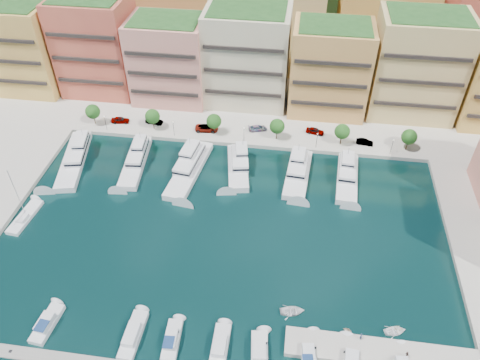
{
  "coord_description": "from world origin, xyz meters",
  "views": [
    {
      "loc": [
        12.32,
        -63.23,
        71.04
      ],
      "look_at": [
        1.89,
        10.65,
        6.0
      ],
      "focal_mm": 35.0,
      "sensor_mm": 36.0,
      "label": 1
    }
  ],
  "objects_px": {
    "yacht_5": "(347,175)",
    "cruiser_5": "(220,347)",
    "tender_1": "(347,330)",
    "car_4": "(315,131)",
    "tender_2": "(395,331)",
    "tender_0": "(292,311)",
    "cruiser_1": "(47,324)",
    "person_0": "(361,336)",
    "yacht_2": "(190,166)",
    "cruiser_3": "(133,335)",
    "lamppost_4": "(392,144)",
    "cruiser_6": "(259,352)",
    "lamppost_0": "(105,121)",
    "car_0": "(120,120)",
    "person_1": "(406,355)",
    "car_1": "(154,121)",
    "tree_2": "(214,121)",
    "tree_5": "(409,137)",
    "cruiser_4": "(172,340)",
    "car_2": "(207,128)",
    "lamppost_1": "(173,126)",
    "yacht_4": "(298,172)",
    "tree_4": "(342,132)",
    "tree_1": "(152,116)",
    "cruiser_7": "(309,359)",
    "yacht_1": "(136,159)",
    "car_5": "(365,142)",
    "lamppost_3": "(317,138)",
    "car_3": "(258,128)",
    "sailboat_1": "(25,218)",
    "tree_3": "(277,126)",
    "lamppost_2": "(244,132)",
    "tender_3": "(398,328)",
    "yacht_0": "(75,157)",
    "tree_0": "(93,112)",
    "yacht_3": "(238,164)"
  },
  "relations": [
    {
      "from": "yacht_5",
      "to": "cruiser_5",
      "type": "bearing_deg",
      "value": -115.43
    },
    {
      "from": "tender_1",
      "to": "car_4",
      "type": "bearing_deg",
      "value": 22.78
    },
    {
      "from": "tender_2",
      "to": "tender_0",
      "type": "relative_size",
      "value": 0.87
    },
    {
      "from": "cruiser_1",
      "to": "person_0",
      "type": "bearing_deg",
      "value": 4.76
    },
    {
      "from": "yacht_2",
      "to": "cruiser_3",
      "type": "distance_m",
      "value": 43.95
    },
    {
      "from": "lamppost_4",
      "to": "cruiser_6",
      "type": "distance_m",
      "value": 61.61
    },
    {
      "from": "tender_1",
      "to": "tender_0",
      "type": "xyz_separation_m",
      "value": [
        -9.39,
        2.31,
        0.06
      ]
    },
    {
      "from": "tender_0",
      "to": "lamppost_0",
      "type": "bearing_deg",
      "value": 35.53
    },
    {
      "from": "car_0",
      "to": "person_1",
      "type": "bearing_deg",
      "value": -137.73
    },
    {
      "from": "car_1",
      "to": "cruiser_3",
      "type": "bearing_deg",
      "value": -159.3
    },
    {
      "from": "tree_2",
      "to": "tender_1",
      "type": "relative_size",
      "value": 3.82
    },
    {
      "from": "tree_5",
      "to": "cruiser_4",
      "type": "height_order",
      "value": "tree_5"
    },
    {
      "from": "cruiser_1",
      "to": "cruiser_4",
      "type": "relative_size",
      "value": 1.04
    },
    {
      "from": "car_2",
      "to": "lamppost_1",
      "type": "bearing_deg",
      "value": 108.19
    },
    {
      "from": "lamppost_0",
      "to": "car_1",
      "type": "xyz_separation_m",
      "value": [
        11.45,
        4.54,
        -2.07
      ]
    },
    {
      "from": "yacht_4",
      "to": "cruiser_1",
      "type": "height_order",
      "value": "yacht_4"
    },
    {
      "from": "cruiser_1",
      "to": "tree_4",
      "type": "bearing_deg",
      "value": 49.14
    },
    {
      "from": "cruiser_1",
      "to": "tree_1",
      "type": "bearing_deg",
      "value": 87.78
    },
    {
      "from": "cruiser_7",
      "to": "car_4",
      "type": "distance_m",
      "value": 61.78
    },
    {
      "from": "yacht_1",
      "to": "car_5",
      "type": "height_order",
      "value": "yacht_1"
    },
    {
      "from": "lamppost_3",
      "to": "tender_1",
      "type": "bearing_deg",
      "value": -82.81
    },
    {
      "from": "car_0",
      "to": "tree_2",
      "type": "bearing_deg",
      "value": -100.2
    },
    {
      "from": "cruiser_5",
      "to": "car_3",
      "type": "height_order",
      "value": "car_3"
    },
    {
      "from": "tree_1",
      "to": "lamppost_4",
      "type": "height_order",
      "value": "tree_1"
    },
    {
      "from": "cruiser_5",
      "to": "person_0",
      "type": "height_order",
      "value": "person_0"
    },
    {
      "from": "sailboat_1",
      "to": "cruiser_4",
      "type": "bearing_deg",
      "value": -31.78
    },
    {
      "from": "tree_1",
      "to": "yacht_1",
      "type": "height_order",
      "value": "tree_1"
    },
    {
      "from": "tree_1",
      "to": "tree_3",
      "type": "xyz_separation_m",
      "value": [
        32.0,
        0.0,
        0.0
      ]
    },
    {
      "from": "lamppost_2",
      "to": "person_1",
      "type": "bearing_deg",
      "value": -58.42
    },
    {
      "from": "cruiser_4",
      "to": "cruiser_7",
      "type": "relative_size",
      "value": 0.81
    },
    {
      "from": "cruiser_7",
      "to": "yacht_1",
      "type": "bearing_deg",
      "value": 133.58
    },
    {
      "from": "lamppost_0",
      "to": "tender_3",
      "type": "distance_m",
      "value": 84.01
    },
    {
      "from": "lamppost_3",
      "to": "tender_1",
      "type": "relative_size",
      "value": 2.84
    },
    {
      "from": "yacht_0",
      "to": "tender_0",
      "type": "bearing_deg",
      "value": -32.9
    },
    {
      "from": "lamppost_2",
      "to": "car_5",
      "type": "relative_size",
      "value": 1.0
    },
    {
      "from": "lamppost_1",
      "to": "lamppost_4",
      "type": "bearing_deg",
      "value": 0.0
    },
    {
      "from": "tender_2",
      "to": "tree_0",
      "type": "bearing_deg",
      "value": 38.0
    },
    {
      "from": "car_4",
      "to": "car_5",
      "type": "height_order",
      "value": "car_4"
    },
    {
      "from": "tree_4",
      "to": "cruiser_5",
      "type": "distance_m",
      "value": 61.72
    },
    {
      "from": "cruiser_5",
      "to": "car_5",
      "type": "distance_m",
      "value": 64.41
    },
    {
      "from": "tree_5",
      "to": "yacht_3",
      "type": "xyz_separation_m",
      "value": [
        -40.1,
        -11.89,
        -3.53
      ]
    },
    {
      "from": "tree_5",
      "to": "tender_2",
      "type": "bearing_deg",
      "value": -98.71
    },
    {
      "from": "tree_3",
      "to": "cruiser_1",
      "type": "bearing_deg",
      "value": -120.52
    },
    {
      "from": "car_5",
      "to": "lamppost_0",
      "type": "bearing_deg",
      "value": 100.42
    },
    {
      "from": "cruiser_5",
      "to": "tender_0",
      "type": "xyz_separation_m",
      "value": [
        11.31,
        8.4,
        -0.1
      ]
    },
    {
      "from": "cruiser_5",
      "to": "lamppost_4",
      "type": "bearing_deg",
      "value": 59.83
    },
    {
      "from": "cruiser_6",
      "to": "cruiser_1",
      "type": "bearing_deg",
      "value": -179.96
    },
    {
      "from": "tree_5",
      "to": "yacht_1",
      "type": "height_order",
      "value": "tree_5"
    },
    {
      "from": "tender_1",
      "to": "tender_3",
      "type": "height_order",
      "value": "tender_3"
    },
    {
      "from": "tender_3",
      "to": "car_0",
      "type": "distance_m",
      "value": 84.25
    }
  ]
}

